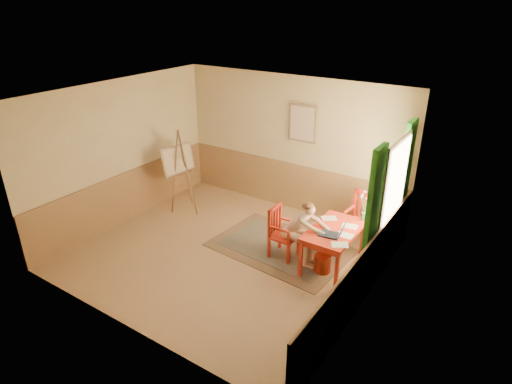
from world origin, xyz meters
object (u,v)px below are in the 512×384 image
Objects in this scene: chair_back at (360,220)px; laptop at (333,233)px; easel at (179,163)px; figure at (300,229)px; chair_left at (282,232)px; table at (334,234)px.

chair_back is 1.18m from laptop.
easel is at bearing -169.88° from chair_back.
chair_back is at bearing 59.78° from figure.
chair_left is at bearing -131.43° from chair_back.
chair_back is at bearing 48.57° from chair_left.
table is 0.95m from chair_back.
easel is (-3.06, 0.43, 0.40)m from figure.
table is 3.63m from easel.
table is at bearing 11.02° from chair_left.
table is 1.29× the size of chair_left.
table is at bearing 107.94° from laptop.
chair_back is at bearing 88.82° from laptop.
easel reaches higher than chair_back.
figure is at bearing -8.04° from easel.
laptop is 0.24× the size of easel.
chair_back is (0.09, 0.93, -0.13)m from table.
chair_left is 0.81× the size of figure.
laptop is at bearing -2.34° from chair_left.
easel is (-3.60, 0.27, 0.40)m from table.
easel reaches higher than figure.
chair_left is 1.48m from chair_back.
figure is at bearing 174.96° from laptop.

